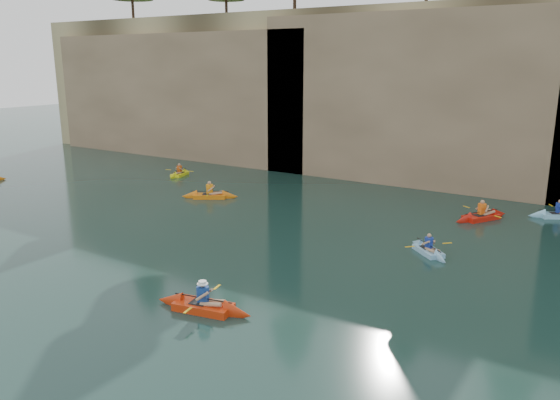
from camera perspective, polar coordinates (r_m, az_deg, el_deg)
The scene contains 12 objects.
ground at distance 19.01m, azimuth -12.03°, elevation -10.87°, with size 160.00×160.00×0.00m, color black.
cliff at distance 43.92m, azimuth 16.36°, elevation 11.17°, with size 70.00×16.00×12.00m, color tan.
cliff_slab_west at distance 47.48m, azimuth -10.78°, elevation 10.81°, with size 26.00×2.40×10.56m, color #9F7F60.
cliff_slab_center at distance 36.28m, azimuth 16.05°, elevation 10.16°, with size 24.00×2.40×11.40m, color #9F7F60.
sea_cave_west at distance 45.97m, azimuth -9.30°, elevation 6.66°, with size 4.50×1.00×4.00m, color black.
sea_cave_center at distance 38.30m, azimuth 6.70°, elevation 4.63°, with size 3.50×1.00×3.20m, color black.
main_kayaker at distance 18.46m, azimuth -8.02°, elevation -10.89°, with size 3.56×2.33×1.29m.
kayaker_orange at distance 32.97m, azimuth -7.34°, elevation 0.47°, with size 3.29×2.42×1.29m.
kayaker_ltblue_near at distance 24.25m, azimuth 15.23°, elevation -5.10°, with size 2.51×2.40×1.10m.
kayaker_red_far at distance 30.16m, azimuth 20.28°, elevation -1.64°, with size 2.49×3.42×1.30m.
kayaker_yellow at distance 39.78m, azimuth -10.44°, elevation 2.71°, with size 2.17×2.80×1.11m.
kayaker_ltblue_mid at distance 32.18m, azimuth 27.10°, elevation -1.39°, with size 3.11×2.24×1.21m.
Camera 1 is at (12.27, -12.13, 8.00)m, focal length 35.00 mm.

